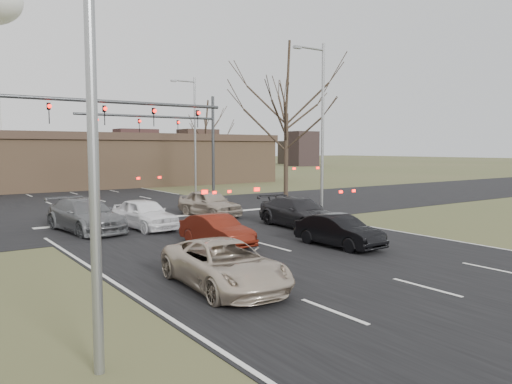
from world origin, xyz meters
TOP-DOWN VIEW (x-y plane):
  - ground at (0.00, 0.00)m, footprint 360.00×360.00m
  - road_main at (0.00, 60.00)m, footprint 14.00×300.00m
  - road_cross at (0.00, 15.00)m, footprint 200.00×14.00m
  - building at (2.00, 38.00)m, footprint 42.40×10.40m
  - mast_arm_near at (-5.23, 13.00)m, footprint 12.12×0.24m
  - mast_arm_far at (6.18, 23.00)m, footprint 11.12×0.24m
  - streetlight_left at (-8.82, -4.00)m, footprint 2.34×0.25m
  - streetlight_right_near at (8.82, 10.00)m, footprint 2.34×0.25m
  - streetlight_right_far at (9.32, 27.00)m, footprint 2.34×0.25m
  - tree_right_near at (11.00, 16.00)m, footprint 6.90×6.90m
  - tree_right_far at (15.00, 35.00)m, footprint 5.40×5.40m
  - car_silver_suv at (-4.50, -0.76)m, footprint 2.49×4.84m
  - car_white_sedan at (-2.36, 10.00)m, footprint 2.16×4.41m
  - car_black_hatch at (2.13, 1.55)m, footprint 1.50×3.86m
  - car_charcoal_sedan at (4.00, 6.16)m, footprint 2.22×5.06m
  - car_grey_ahead at (-4.88, 10.86)m, footprint 2.81×5.46m
  - car_red_ahead at (-1.64, 4.50)m, footprint 1.52×3.79m
  - car_silver_ahead at (2.35, 12.05)m, footprint 2.23×4.55m

SIDE VIEW (x-z plane):
  - ground at x=0.00m, z-range 0.00..0.00m
  - road_main at x=0.00m, z-range 0.00..0.02m
  - road_cross at x=0.00m, z-range 0.00..0.03m
  - car_red_ahead at x=-1.64m, z-range 0.00..1.22m
  - car_black_hatch at x=2.13m, z-range 0.00..1.25m
  - car_silver_suv at x=-4.50m, z-range 0.00..1.31m
  - car_charcoal_sedan at x=4.00m, z-range 0.00..1.45m
  - car_white_sedan at x=-2.36m, z-range 0.00..1.45m
  - car_silver_ahead at x=2.35m, z-range 0.00..1.49m
  - car_grey_ahead at x=-4.88m, z-range 0.00..1.52m
  - building at x=2.00m, z-range 0.02..5.32m
  - mast_arm_far at x=6.18m, z-range 1.02..9.02m
  - mast_arm_near at x=-5.23m, z-range 1.07..9.07m
  - streetlight_left at x=-8.82m, z-range 0.59..10.59m
  - streetlight_right_near at x=8.82m, z-range 0.59..10.59m
  - streetlight_right_far at x=9.32m, z-range 0.59..10.59m
  - tree_right_far at x=15.00m, z-range 2.46..11.46m
  - tree_right_near at x=11.00m, z-range 3.15..14.65m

